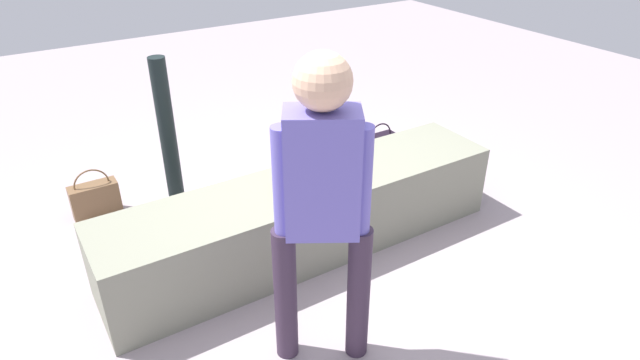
% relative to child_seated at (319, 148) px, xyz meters
% --- Properties ---
extents(ground_plane, '(12.00, 12.00, 0.00)m').
position_rel_child_seated_xyz_m(ground_plane, '(-0.09, 0.00, -0.72)').
color(ground_plane, '#9B8D93').
extents(concrete_ledge, '(2.64, 0.57, 0.50)m').
position_rel_child_seated_xyz_m(concrete_ledge, '(-0.09, 0.00, -0.47)').
color(concrete_ledge, gray).
rests_on(concrete_ledge, ground_plane).
extents(child_seated, '(0.29, 0.34, 0.48)m').
position_rel_child_seated_xyz_m(child_seated, '(0.00, 0.00, 0.00)').
color(child_seated, '#1E2A4C').
rests_on(child_seated, concrete_ledge).
extents(adult_standing, '(0.42, 0.33, 1.59)m').
position_rel_child_seated_xyz_m(adult_standing, '(-0.49, -0.81, 0.24)').
color(adult_standing, '#352639').
rests_on(adult_standing, ground_plane).
extents(cake_plate, '(0.22, 0.22, 0.07)m').
position_rel_child_seated_xyz_m(cake_plate, '(-0.24, -0.09, -0.19)').
color(cake_plate, yellow).
rests_on(cake_plate, concrete_ledge).
extents(gift_bag, '(0.21, 0.09, 0.38)m').
position_rel_child_seated_xyz_m(gift_bag, '(0.97, 1.23, -0.55)').
color(gift_bag, '#B259BF').
rests_on(gift_bag, ground_plane).
extents(railing_post, '(0.36, 0.36, 1.19)m').
position_rel_child_seated_xyz_m(railing_post, '(-0.69, 0.80, -0.26)').
color(railing_post, black).
rests_on(railing_post, ground_plane).
extents(water_bottle_near_gift, '(0.06, 0.06, 0.19)m').
position_rel_child_seated_xyz_m(water_bottle_near_gift, '(0.77, 1.36, -0.63)').
color(water_bottle_near_gift, silver).
rests_on(water_bottle_near_gift, ground_plane).
extents(party_cup_red, '(0.09, 0.09, 0.12)m').
position_rel_child_seated_xyz_m(party_cup_red, '(0.80, 0.55, -0.66)').
color(party_cup_red, red).
rests_on(party_cup_red, ground_plane).
extents(cake_box_white, '(0.35, 0.39, 0.12)m').
position_rel_child_seated_xyz_m(cake_box_white, '(-0.33, 1.04, -0.66)').
color(cake_box_white, white).
rests_on(cake_box_white, ground_plane).
extents(handbag_black_leather, '(0.31, 0.14, 0.35)m').
position_rel_child_seated_xyz_m(handbag_black_leather, '(1.09, 0.76, -0.59)').
color(handbag_black_leather, black).
rests_on(handbag_black_leather, ground_plane).
extents(handbag_brown_canvas, '(0.33, 0.13, 0.38)m').
position_rel_child_seated_xyz_m(handbag_brown_canvas, '(-1.18, 1.15, -0.58)').
color(handbag_brown_canvas, brown).
rests_on(handbag_brown_canvas, ground_plane).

